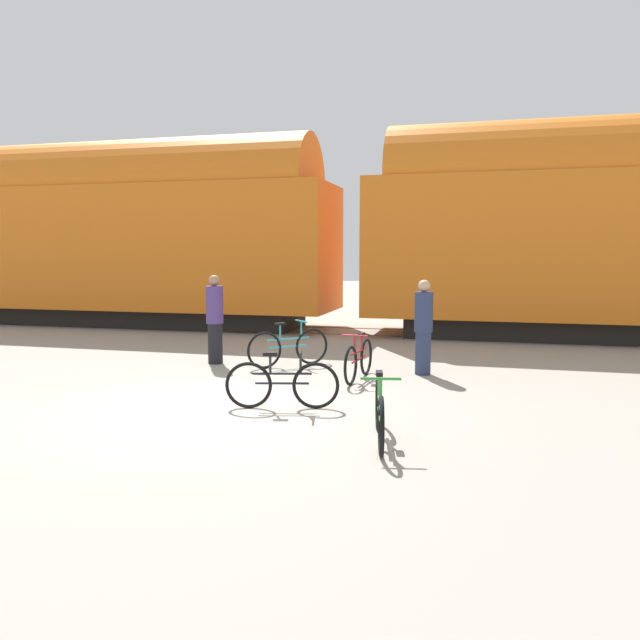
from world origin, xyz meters
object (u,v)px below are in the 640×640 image
object	(u,v)px
bicycle_maroon	(359,360)
bicycle_green	(379,412)
bicycle_teal	(289,347)
person_in_navy	(423,327)
person_in_purple	(215,319)
bicycle_black	(282,384)
freight_train	(351,227)

from	to	relation	value
bicycle_maroon	bicycle_green	xyz separation A→B (m)	(0.93, -3.47, -0.00)
bicycle_teal	person_in_navy	world-z (taller)	person_in_navy
bicycle_maroon	person_in_purple	xyz separation A→B (m)	(-3.12, 0.89, 0.54)
bicycle_black	person_in_purple	distance (m)	4.03
bicycle_teal	person_in_purple	xyz separation A→B (m)	(-1.53, -0.05, 0.52)
freight_train	bicycle_green	distance (m)	10.70
person_in_navy	bicycle_green	bearing A→B (deg)	-143.53
bicycle_teal	person_in_purple	world-z (taller)	person_in_purple
freight_train	person_in_purple	distance (m)	6.28
bicycle_green	bicycle_teal	xyz separation A→B (m)	(-2.52, 4.41, 0.03)
bicycle_black	bicycle_green	distance (m)	2.00
bicycle_black	person_in_navy	world-z (taller)	person_in_navy
person_in_purple	person_in_navy	bearing A→B (deg)	-30.04
person_in_purple	bicycle_teal	bearing A→B (deg)	-26.95
bicycle_black	person_in_navy	bearing A→B (deg)	60.75
bicycle_green	bicycle_teal	world-z (taller)	bicycle_teal
bicycle_green	person_in_purple	world-z (taller)	person_in_purple
bicycle_teal	person_in_navy	size ratio (longest dim) A/B	0.75
bicycle_black	bicycle_green	size ratio (longest dim) A/B	0.95
bicycle_black	bicycle_maroon	distance (m)	2.36
freight_train	person_in_purple	xyz separation A→B (m)	(-1.58, -5.72, -2.05)
bicycle_black	person_in_navy	size ratio (longest dim) A/B	0.92
freight_train	bicycle_green	size ratio (longest dim) A/B	34.47
bicycle_maroon	person_in_purple	world-z (taller)	person_in_purple
freight_train	bicycle_maroon	bearing A→B (deg)	-76.85
freight_train	bicycle_green	bearing A→B (deg)	-76.21
person_in_purple	freight_train	bearing A→B (deg)	45.85
bicycle_maroon	bicycle_green	size ratio (longest dim) A/B	0.97
person_in_navy	freight_train	bearing A→B (deg)	61.98
freight_train	person_in_navy	bearing A→B (deg)	-66.01
bicycle_black	person_in_purple	bearing A→B (deg)	127.84
bicycle_black	bicycle_teal	distance (m)	3.33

